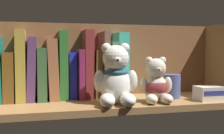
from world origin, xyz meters
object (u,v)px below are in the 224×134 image
Objects in this scene: book_2 at (21,66)px; book_7 at (72,75)px; book_8 at (79,74)px; book_9 at (87,64)px; book_11 at (103,65)px; book_1 at (10,77)px; book_13 at (120,65)px; book_3 at (32,69)px; pillar_candle at (171,86)px; book_12 at (110,69)px; book_6 at (63,65)px; small_product_box at (209,93)px; book_5 at (52,69)px; book_10 at (96,74)px; teddy_bear_larger at (116,78)px; book_4 at (42,74)px; teddy_bear_smaller at (156,84)px.

book_7 is at bearing 0.00° from book_2.
book_8 is 4.18cm from book_9.
book_1 is at bearing 180.00° from book_11.
book_11 is 1.01× the size of book_13.
pillar_candle is (45.19, -8.33, -6.07)cm from book_3.
book_9 is at bearing 180.00° from book_12.
book_9 reaches higher than book_6.
small_product_box is (28.61, -15.73, -7.11)cm from book_12.
book_5 is at bearing 0.00° from book_3.
book_10 reaches higher than book_7.
book_9 reaches higher than teddy_bear_larger.
book_9 is at bearing 162.88° from pillar_candle.
book_13 reaches higher than book_7.
pillar_candle is at bearing -23.54° from book_12.
book_8 reaches higher than book_7.
book_11 is 1.18× the size of book_12.
book_2 is at bearing 180.00° from book_4.
book_5 is 16.89cm from book_11.
pillar_candle is 12.16cm from small_product_box.
book_8 is at bearing 180.00° from book_11.
book_4 is at bearing 145.01° from teddy_bear_larger.
book_5 is 2.46× the size of pillar_candle.
book_9 is 1.25× the size of teddy_bear_larger.
book_9 is 1.03× the size of book_11.
teddy_bear_smaller is (10.98, -14.23, -3.87)cm from book_12.
book_9 is 8.15cm from book_12.
book_2 is 1.01× the size of book_11.
book_3 is 18.21cm from book_9.
book_6 is at bearing 0.00° from book_4.
book_5 is 0.86× the size of book_9.
book_1 is at bearing 180.00° from book_7.
book_6 is 1.01× the size of book_13.
book_6 reaches higher than book_13.
book_7 is 1.92× the size of pillar_candle.
book_10 is at bearing 180.00° from book_12.
teddy_bear_larger reaches higher than book_1.
small_product_box is at bearing -16.96° from book_4.
book_13 is (36.27, 0.00, 3.28)cm from book_1.
book_6 is (13.07, 0.00, -0.01)cm from book_2.
book_11 reaches higher than teddy_bear_smaller.
book_11 is at bearing 0.00° from book_4.
teddy_bear_smaller is (37.06, -14.23, -4.55)cm from book_3.
book_2 is 3.35cm from book_3.
book_11 is 36.09cm from small_product_box.
teddy_bear_smaller is at bearing -52.35° from book_12.
book_1 is at bearing 180.00° from book_12.
book_5 is 51.18cm from small_product_box.
book_6 is 11.55cm from book_10.
book_11 is (2.38, 0.00, 3.00)cm from book_10.
book_9 is at bearing 0.00° from book_1.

